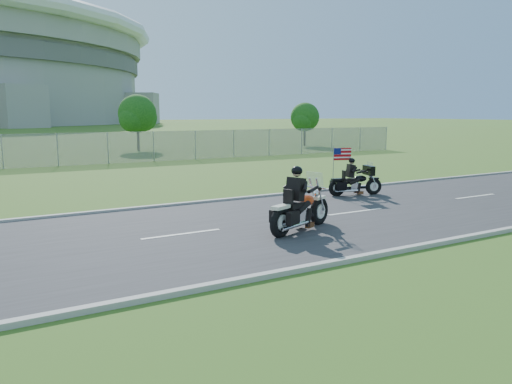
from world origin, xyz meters
TOP-DOWN VIEW (x-y plane):
  - ground at (0.00, 0.00)m, footprint 420.00×420.00m
  - road at (0.00, 0.00)m, footprint 120.00×8.00m
  - curb_north at (0.00, 4.05)m, footprint 120.00×0.18m
  - curb_south at (0.00, -4.05)m, footprint 120.00×0.18m
  - fence at (-5.00, 20.00)m, footprint 60.00×0.03m
  - tree_fence_near at (6.04, 30.04)m, footprint 3.52×3.28m
  - tree_fence_far at (22.04, 28.03)m, footprint 3.08×2.87m
  - motorcycle_lead at (0.96, -1.21)m, footprint 2.60×1.32m
  - motorcycle_follow at (6.23, 2.58)m, footprint 2.17×1.02m

SIDE VIEW (x-z plane):
  - ground at x=0.00m, z-range 0.00..0.00m
  - road at x=0.00m, z-range 0.00..0.04m
  - curb_north at x=0.00m, z-range -0.01..0.11m
  - curb_south at x=0.00m, z-range -0.01..0.11m
  - motorcycle_follow at x=6.23m, z-range -0.41..1.44m
  - motorcycle_lead at x=0.96m, z-range -0.34..1.49m
  - fence at x=-5.00m, z-range 0.00..2.00m
  - tree_fence_far at x=22.04m, z-range 0.54..4.74m
  - tree_fence_near at x=6.04m, z-range 0.60..5.35m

